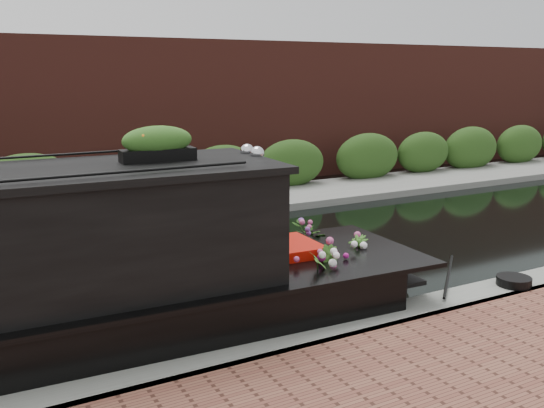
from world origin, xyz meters
TOP-DOWN VIEW (x-y plane):
  - ground at (0.00, 0.00)m, footprint 80.00×80.00m
  - near_bank_coping at (0.00, -3.30)m, footprint 40.00×0.60m
  - far_bank_path at (0.00, 4.20)m, footprint 40.00×2.40m
  - far_hedge at (0.00, 5.10)m, footprint 40.00×1.10m
  - far_brick_wall at (0.00, 7.20)m, footprint 40.00×1.00m
  - rope_fender at (1.73, -2.05)m, footprint 0.37×0.36m
  - coiled_mooring_rope at (2.78, -3.34)m, footprint 0.47×0.47m

SIDE VIEW (x-z plane):
  - ground at x=0.00m, z-range 0.00..0.00m
  - near_bank_coping at x=0.00m, z-range -0.25..0.25m
  - far_bank_path at x=0.00m, z-range -0.17..0.17m
  - far_hedge at x=0.00m, z-range -1.40..1.40m
  - far_brick_wall at x=0.00m, z-range -4.00..4.00m
  - rope_fender at x=1.73m, z-range 0.00..0.37m
  - coiled_mooring_rope at x=2.78m, z-range 0.25..0.37m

